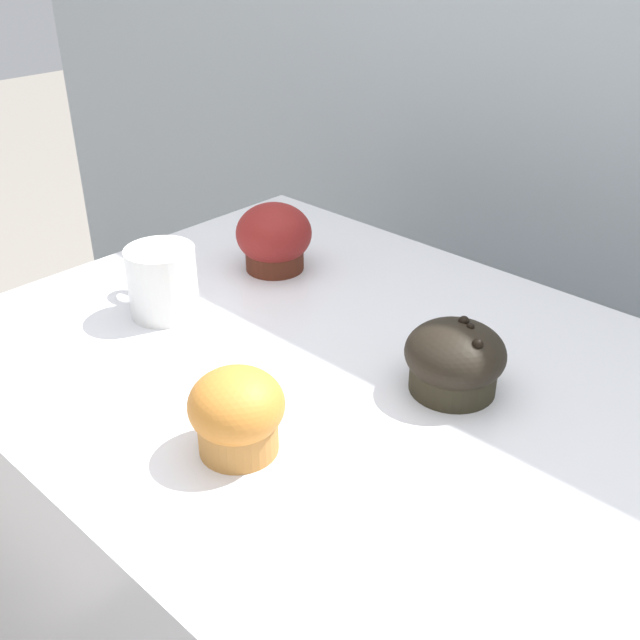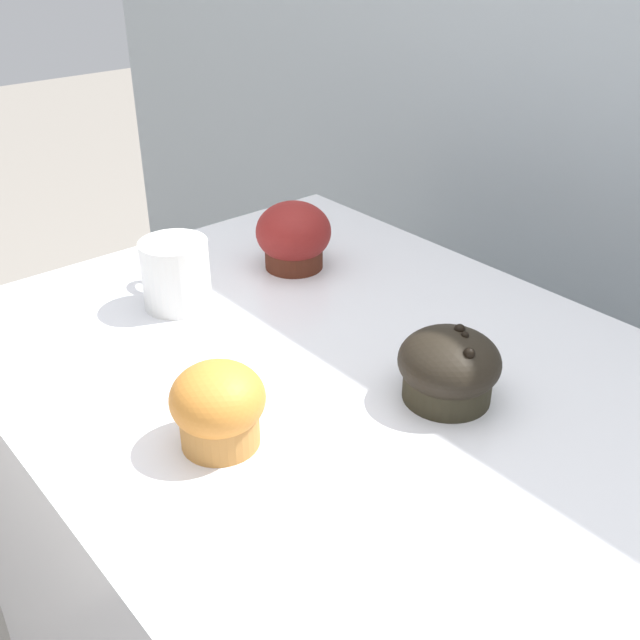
% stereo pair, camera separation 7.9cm
% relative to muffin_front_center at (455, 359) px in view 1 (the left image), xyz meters
% --- Properties ---
extents(muffin_front_center, '(0.10, 0.10, 0.08)m').
position_rel_muffin_front_center_xyz_m(muffin_front_center, '(0.00, 0.00, 0.00)').
color(muffin_front_center, '#2B271A').
rests_on(muffin_front_center, display_counter).
extents(muffin_back_left, '(0.09, 0.09, 0.08)m').
position_rel_muffin_front_center_xyz_m(muffin_back_left, '(-0.09, -0.21, 0.01)').
color(muffin_back_left, '#C5823D').
rests_on(muffin_back_left, display_counter).
extents(muffin_back_right, '(0.10, 0.10, 0.09)m').
position_rel_muffin_front_center_xyz_m(muffin_back_right, '(-0.34, 0.07, 0.01)').
color(muffin_back_right, '#4D2114').
rests_on(muffin_back_right, display_counter).
extents(coffee_cup, '(0.12, 0.08, 0.08)m').
position_rel_muffin_front_center_xyz_m(coffee_cup, '(-0.34, -0.10, 0.01)').
color(coffee_cup, white).
rests_on(coffee_cup, display_counter).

